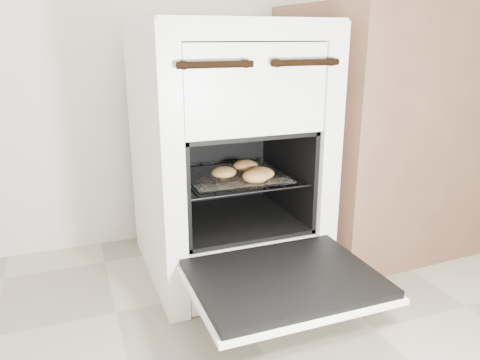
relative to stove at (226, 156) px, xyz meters
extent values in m
cube|color=white|center=(0.00, 0.01, 0.01)|extent=(0.54, 0.58, 0.83)
cylinder|color=black|center=(-0.13, -0.29, 0.31)|extent=(0.20, 0.02, 0.02)
cylinder|color=black|center=(0.13, -0.29, 0.31)|extent=(0.20, 0.02, 0.02)
cube|color=black|center=(0.00, -0.46, -0.22)|extent=(0.47, 0.36, 0.02)
cube|color=white|center=(0.00, -0.46, -0.23)|extent=(0.49, 0.38, 0.01)
cylinder|color=black|center=(-0.19, -0.06, -0.05)|extent=(0.01, 0.38, 0.01)
cylinder|color=black|center=(0.19, -0.06, -0.05)|extent=(0.01, 0.38, 0.01)
cylinder|color=black|center=(0.00, -0.24, -0.05)|extent=(0.39, 0.01, 0.01)
cylinder|color=black|center=(0.00, 0.12, -0.05)|extent=(0.39, 0.01, 0.01)
cylinder|color=black|center=(-0.16, -0.06, -0.05)|extent=(0.01, 0.36, 0.01)
cylinder|color=black|center=(-0.11, -0.06, -0.05)|extent=(0.01, 0.36, 0.01)
cylinder|color=black|center=(-0.05, -0.06, -0.05)|extent=(0.01, 0.36, 0.01)
cylinder|color=black|center=(0.00, -0.06, -0.05)|extent=(0.01, 0.36, 0.01)
cylinder|color=black|center=(0.05, -0.06, -0.05)|extent=(0.01, 0.36, 0.01)
cylinder|color=black|center=(0.11, -0.06, -0.05)|extent=(0.01, 0.36, 0.01)
cylinder|color=black|center=(0.16, -0.06, -0.05)|extent=(0.01, 0.36, 0.01)
cube|color=silver|center=(0.00, -0.08, -0.05)|extent=(0.31, 0.27, 0.01)
ellipsoid|color=tan|center=(0.06, -0.15, -0.02)|extent=(0.12, 0.12, 0.04)
ellipsoid|color=tan|center=(0.03, -0.18, -0.02)|extent=(0.10, 0.10, 0.04)
ellipsoid|color=tan|center=(0.05, -0.05, -0.02)|extent=(0.08, 0.08, 0.04)
ellipsoid|color=tan|center=(-0.04, -0.09, -0.03)|extent=(0.09, 0.09, 0.03)
cube|color=brown|center=(0.76, 0.04, 0.04)|extent=(0.92, 0.63, 0.89)
camera|label=1|loc=(-0.49, -1.42, 0.38)|focal=35.00mm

